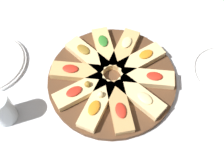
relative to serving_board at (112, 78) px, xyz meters
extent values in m
plane|color=silver|center=(0.00, 0.00, -0.01)|extent=(3.00, 3.00, 0.00)
cylinder|color=#51331E|center=(0.00, 0.00, 0.00)|extent=(0.42, 0.42, 0.02)
cube|color=#DBB775|center=(0.02, 0.11, 0.02)|extent=(0.08, 0.18, 0.02)
ellipsoid|color=#2D7A28|center=(0.02, 0.13, 0.04)|extent=(0.04, 0.05, 0.01)
cube|color=#E5C689|center=(-0.05, 0.10, 0.02)|extent=(0.12, 0.18, 0.02)
ellipsoid|color=olive|center=(-0.05, 0.12, 0.04)|extent=(0.05, 0.06, 0.01)
cube|color=tan|center=(-0.10, 0.05, 0.02)|extent=(0.18, 0.13, 0.02)
ellipsoid|color=red|center=(-0.12, 0.06, 0.04)|extent=(0.06, 0.05, 0.01)
cube|color=#E5C689|center=(-0.11, -0.02, 0.02)|extent=(0.18, 0.08, 0.02)
ellipsoid|color=red|center=(-0.13, -0.02, 0.04)|extent=(0.05, 0.04, 0.01)
sphere|color=olive|center=(-0.09, -0.01, 0.04)|extent=(0.02, 0.02, 0.02)
cube|color=#E5C689|center=(-0.08, -0.08, 0.02)|extent=(0.16, 0.16, 0.02)
ellipsoid|color=orange|center=(-0.10, -0.09, 0.04)|extent=(0.06, 0.06, 0.01)
sphere|color=beige|center=(-0.06, -0.06, 0.04)|extent=(0.02, 0.02, 0.02)
cube|color=tan|center=(-0.02, -0.11, 0.02)|extent=(0.09, 0.18, 0.02)
ellipsoid|color=red|center=(-0.03, -0.13, 0.04)|extent=(0.04, 0.06, 0.01)
cube|color=#E5C689|center=(0.05, -0.10, 0.02)|extent=(0.12, 0.18, 0.02)
ellipsoid|color=beige|center=(0.06, -0.12, 0.04)|extent=(0.05, 0.06, 0.01)
cube|color=#E5C689|center=(0.10, -0.05, 0.02)|extent=(0.18, 0.13, 0.02)
ellipsoid|color=red|center=(0.12, -0.06, 0.04)|extent=(0.06, 0.05, 0.01)
cube|color=#E5C689|center=(0.11, 0.02, 0.02)|extent=(0.18, 0.09, 0.02)
ellipsoid|color=orange|center=(0.13, 0.02, 0.04)|extent=(0.06, 0.04, 0.01)
cube|color=tan|center=(0.08, 0.08, 0.02)|extent=(0.16, 0.16, 0.02)
ellipsoid|color=beige|center=(0.09, 0.10, 0.04)|extent=(0.06, 0.06, 0.01)
cylinder|color=silver|center=(-0.34, 0.00, 0.04)|extent=(0.07, 0.07, 0.11)
camera|label=1|loc=(-0.18, -0.42, 0.73)|focal=42.00mm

